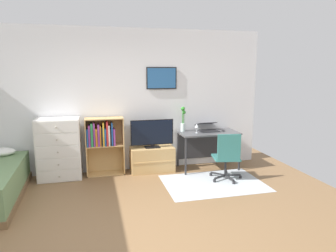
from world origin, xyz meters
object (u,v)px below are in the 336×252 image
object	(u,v)px
desk	(207,138)
computer_mouse	(223,131)
bamboo_vase	(183,118)
bookshelf	(103,140)
wine_glass	(197,126)
tv_stand	(152,159)
laptop	(208,127)
office_chair	(227,156)
television	(152,134)
dresser	(59,149)

from	to	relation	value
desk	computer_mouse	xyz separation A→B (m)	(0.30, -0.09, 0.15)
bamboo_vase	bookshelf	bearing A→B (deg)	-178.28
bamboo_vase	wine_glass	size ratio (longest dim) A/B	2.72
tv_stand	laptop	size ratio (longest dim) A/B	1.88
office_chair	bamboo_vase	bearing A→B (deg)	131.07
television	bamboo_vase	world-z (taller)	bamboo_vase
wine_glass	computer_mouse	bearing A→B (deg)	2.81
desk	computer_mouse	bearing A→B (deg)	-16.57
dresser	tv_stand	world-z (taller)	dresser
desk	bamboo_vase	world-z (taller)	bamboo_vase
dresser	television	size ratio (longest dim) A/B	1.35
dresser	desk	size ratio (longest dim) A/B	0.96
tv_stand	laptop	distance (m)	1.27
dresser	computer_mouse	size ratio (longest dim) A/B	10.56
tv_stand	computer_mouse	bearing A→B (deg)	-4.35
television	desk	distance (m)	1.12
bookshelf	wine_glass	xyz separation A→B (m)	(1.76, -0.18, 0.22)
desk	dresser	bearing A→B (deg)	179.95
laptop	computer_mouse	distance (m)	0.31
office_chair	bamboo_vase	distance (m)	1.19
television	bookshelf	bearing A→B (deg)	175.78
laptop	computer_mouse	world-z (taller)	laptop
bamboo_vase	computer_mouse	bearing A→B (deg)	-14.54
office_chair	bamboo_vase	xyz separation A→B (m)	(-0.54, 0.91, 0.54)
tv_stand	desk	bearing A→B (deg)	-0.91
dresser	office_chair	world-z (taller)	dresser
laptop	bamboo_vase	world-z (taller)	bamboo_vase
tv_stand	television	xyz separation A→B (m)	(0.00, -0.02, 0.51)
bookshelf	television	bearing A→B (deg)	-4.22
bookshelf	wine_glass	size ratio (longest dim) A/B	5.94
bookshelf	computer_mouse	xyz separation A→B (m)	(2.32, -0.15, 0.11)
office_chair	laptop	size ratio (longest dim) A/B	1.95
bamboo_vase	tv_stand	bearing A→B (deg)	-171.86
desk	computer_mouse	distance (m)	0.35
wine_glass	tv_stand	bearing A→B (deg)	171.01
dresser	television	world-z (taller)	dresser
computer_mouse	bamboo_vase	size ratio (longest dim) A/B	0.21
tv_stand	computer_mouse	world-z (taller)	computer_mouse
television	laptop	bearing A→B (deg)	2.37
tv_stand	desk	size ratio (longest dim) A/B	0.72
laptop	bamboo_vase	xyz separation A→B (m)	(-0.49, 0.07, 0.19)
television	laptop	xyz separation A→B (m)	(1.13, 0.05, 0.06)
bookshelf	desk	world-z (taller)	bookshelf
dresser	bookshelf	xyz separation A→B (m)	(0.77, 0.06, 0.10)
television	bamboo_vase	distance (m)	0.70
bookshelf	office_chair	xyz separation A→B (m)	(2.09, -0.86, -0.19)
tv_stand	bamboo_vase	world-z (taller)	bamboo_vase
computer_mouse	wine_glass	xyz separation A→B (m)	(-0.56, -0.03, 0.12)
television	computer_mouse	world-z (taller)	television
dresser	wine_glass	bearing A→B (deg)	-2.70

